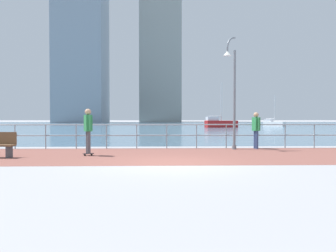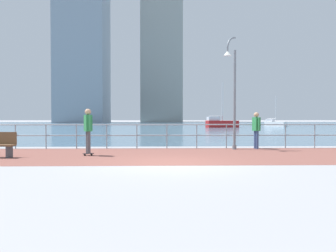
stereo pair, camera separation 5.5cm
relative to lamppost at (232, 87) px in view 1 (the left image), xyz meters
name	(u,v)px [view 1 (the left image)]	position (x,y,z in m)	size (l,w,h in m)	color
ground	(160,127)	(-2.92, 35.46, -2.80)	(220.00, 220.00, 0.00)	#9E9EA3
brick_paving	(169,155)	(-2.92, -2.18, -2.80)	(28.00, 5.78, 0.01)	brown
harbor_water	(160,125)	(-2.92, 45.71, -2.80)	(180.00, 88.00, 0.00)	slate
waterfront_railing	(167,132)	(-2.92, 0.71, -2.02)	(25.25, 0.06, 1.14)	#8C99A3
lamppost	(232,87)	(0.00, 0.00, 0.00)	(0.68, 0.64, 5.07)	slate
skateboarder	(88,127)	(-5.97, -2.27, -1.73)	(0.41, 0.53, 1.78)	black
bystander	(256,127)	(1.19, 0.36, -1.81)	(0.32, 0.55, 1.69)	#384C7A
sailboat_teal	(274,123)	(15.08, 38.51, -2.34)	(3.01, 3.35, 4.85)	white
sailboat_navy	(220,123)	(5.57, 33.15, -2.19)	(4.72, 2.30, 6.37)	#B21E1E
tower_concrete	(160,56)	(-2.40, 91.22, 17.58)	(12.18, 15.67, 42.43)	#939993
tower_glass	(82,53)	(-22.92, 75.42, 15.41)	(12.26, 14.57, 38.08)	#8493A3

